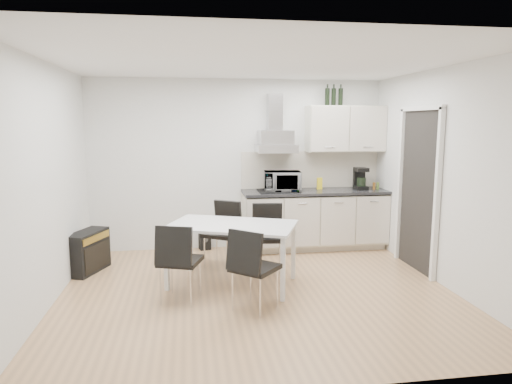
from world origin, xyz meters
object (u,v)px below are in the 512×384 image
dining_table (232,230)px  chair_near_left (180,262)px  chair_near_right (255,269)px  guitar_amp (88,252)px  chair_far_right (268,238)px  chair_far_left (222,235)px  floor_speaker (205,241)px  kitchenette (317,196)px

dining_table → chair_near_left: bearing=-123.6°
dining_table → chair_near_right: bearing=-56.0°
guitar_amp → chair_near_left: bearing=-22.1°
chair_far_right → chair_far_left: bearing=-20.5°
chair_far_right → guitar_amp: chair_far_right is taller
dining_table → guitar_amp: bearing=179.6°
floor_speaker → dining_table: bearing=-92.6°
chair_near_right → guitar_amp: chair_near_right is taller
guitar_amp → floor_speaker: guitar_amp is taller
chair_far_left → chair_far_right: 0.66m
chair_far_left → floor_speaker: bearing=-44.4°
dining_table → guitar_amp: (-1.83, 0.75, -0.40)m
chair_near_left → floor_speaker: (0.34, 2.01, -0.30)m
kitchenette → guitar_amp: 3.40m
guitar_amp → floor_speaker: 1.78m
dining_table → chair_far_left: bearing=117.8°
kitchenette → guitar_amp: bearing=-168.3°
chair_near_right → floor_speaker: size_ratio=3.18×
chair_near_right → kitchenette: bearing=101.1°
floor_speaker → chair_near_left: bearing=-111.8°
kitchenette → guitar_amp: kitchenette is taller
chair_far_right → floor_speaker: 1.43m
chair_far_right → chair_near_right: 1.26m
chair_far_right → guitar_amp: 2.37m
kitchenette → chair_near_left: bearing=-138.1°
chair_far_left → chair_near_right: (0.24, -1.51, 0.00)m
guitar_amp → floor_speaker: bearing=50.2°
kitchenette → chair_far_right: 1.42m
kitchenette → chair_far_left: bearing=-155.4°
floor_speaker → kitchenette: bearing=-17.8°
chair_near_right → chair_near_left: bearing=-163.2°
kitchenette → floor_speaker: (-1.72, 0.17, -0.69)m
chair_far_left → chair_near_right: same height
dining_table → kitchenette: bearing=66.6°
chair_far_right → chair_near_left: 1.41m
chair_far_right → guitar_amp: (-2.35, 0.32, -0.17)m
chair_near_right → guitar_amp: 2.52m
chair_near_left → floor_speaker: size_ratio=3.18×
kitchenette → floor_speaker: bearing=174.5°
chair_near_left → chair_far_right: bearing=56.1°
kitchenette → chair_near_left: kitchenette is taller
guitar_amp → floor_speaker: size_ratio=2.54×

